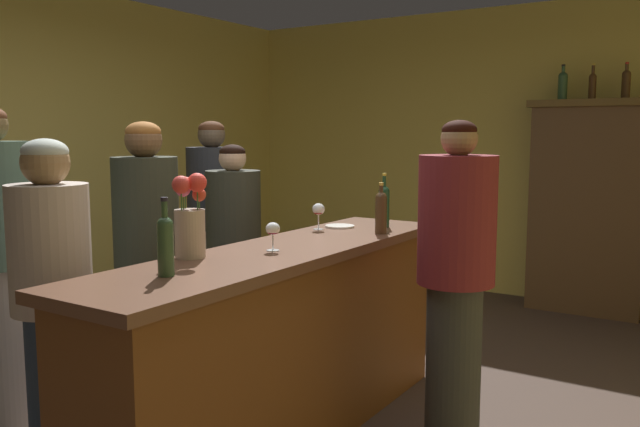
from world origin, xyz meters
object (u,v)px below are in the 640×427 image
object	(u,v)px
patron_tall	(213,219)
bartender	(456,274)
bar_counter	(283,344)
wine_bottle_rose	(165,242)
display_bottle_left	(563,84)
display_bottle_center	(626,83)
cheese_plate	(340,226)
display_bottle_midleft	(592,84)
patron_in_grey	(234,244)
wine_bottle_merlot	(384,204)
display_cabinet	(588,203)
patron_redhead	(147,255)
wine_bottle_syrah	(381,211)
flower_arrangement	(190,217)
wine_glass_mid	(318,210)
wine_glass_front	(273,230)
patron_in_navy	(52,294)

from	to	relation	value
patron_tall	bartender	size ratio (longest dim) A/B	1.02
bar_counter	patron_tall	bearing A→B (deg)	142.23
wine_bottle_rose	display_bottle_left	size ratio (longest dim) A/B	1.03
display_bottle_center	wine_bottle_rose	bearing A→B (deg)	-104.29
cheese_plate	display_bottle_midleft	xyz separation A→B (m)	(0.91, 2.63, 0.96)
patron_in_grey	bar_counter	bearing A→B (deg)	-11.67
bar_counter	wine_bottle_merlot	xyz separation A→B (m)	(0.09, 0.92, 0.63)
patron_tall	bartender	distance (m)	2.39
display_cabinet	bartender	bearing A→B (deg)	-90.78
display_cabinet	wine_bottle_merlot	xyz separation A→B (m)	(-0.71, -2.47, 0.18)
cheese_plate	patron_redhead	bearing A→B (deg)	-129.82
wine_bottle_syrah	cheese_plate	xyz separation A→B (m)	(-0.32, 0.09, -0.12)
display_bottle_midleft	patron_redhead	bearing A→B (deg)	-115.05
display_bottle_left	bartender	distance (m)	3.21
display_bottle_left	patron_redhead	xyz separation A→B (m)	(-1.39, -3.49, -1.08)
display_cabinet	patron_tall	bearing A→B (deg)	-135.88
flower_arrangement	cheese_plate	world-z (taller)	flower_arrangement
bar_counter	wine_glass_mid	distance (m)	0.88
bar_counter	wine_glass_front	xyz separation A→B (m)	(0.01, -0.09, 0.59)
display_bottle_left	flower_arrangement	bearing A→B (deg)	-101.05
wine_glass_front	patron_in_navy	xyz separation A→B (m)	(-0.67, -0.75, -0.25)
wine_glass_front	patron_tall	xyz separation A→B (m)	(-1.51, 1.25, -0.20)
display_bottle_midleft	bartender	bearing A→B (deg)	-90.52
display_bottle_center	wine_glass_front	bearing A→B (deg)	-106.57
cheese_plate	display_bottle_left	size ratio (longest dim) A/B	0.58
wine_bottle_syrah	display_cabinet	bearing A→B (deg)	77.49
cheese_plate	patron_tall	world-z (taller)	patron_tall
wine_glass_mid	bartender	xyz separation A→B (m)	(0.94, -0.23, -0.23)
flower_arrangement	patron_in_navy	world-z (taller)	patron_in_navy
wine_glass_mid	bartender	size ratio (longest dim) A/B	0.10
patron_in_navy	bartender	world-z (taller)	bartender
wine_bottle_rose	patron_in_navy	xyz separation A→B (m)	(-0.64, -0.07, -0.28)
display_cabinet	patron_in_grey	xyz separation A→B (m)	(-1.79, -2.59, -0.15)
wine_bottle_merlot	display_bottle_left	distance (m)	2.65
wine_bottle_syrah	flower_arrangement	distance (m)	1.18
display_cabinet	flower_arrangement	xyz separation A→B (m)	(-1.00, -3.82, 0.22)
wine_glass_mid	patron_redhead	size ratio (longest dim) A/B	0.10
display_bottle_center	wine_bottle_merlot	bearing A→B (deg)	-111.06
bar_counter	patron_in_navy	size ratio (longest dim) A/B	1.61
wine_glass_front	cheese_plate	distance (m)	0.87
wine_bottle_merlot	display_bottle_midleft	bearing A→B (deg)	74.36
patron_redhead	display_bottle_midleft	bearing A→B (deg)	42.24
wine_bottle_rose	wine_bottle_syrah	size ratio (longest dim) A/B	1.09
wine_bottle_syrah	wine_glass_front	world-z (taller)	wine_bottle_syrah
display_bottle_center	patron_tall	distance (m)	3.55
display_cabinet	wine_glass_mid	size ratio (longest dim) A/B	11.78
display_cabinet	display_bottle_center	xyz separation A→B (m)	(0.25, 0.00, 1.01)
bar_counter	display_bottle_midleft	size ratio (longest dim) A/B	8.22
wine_glass_front	wine_glass_mid	size ratio (longest dim) A/B	0.89
wine_bottle_rose	bartender	bearing A→B (deg)	56.05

